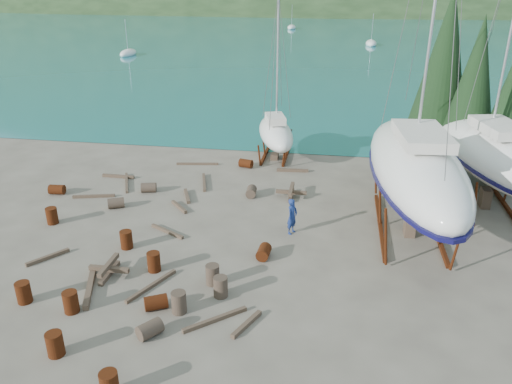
% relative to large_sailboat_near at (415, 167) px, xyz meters
% --- Properties ---
extents(ground, '(600.00, 600.00, 0.00)m').
position_rel_large_sailboat_near_xyz_m(ground, '(-8.45, -4.13, -3.40)').
color(ground, '#564E44').
rests_on(ground, ground).
extents(far_house_left, '(6.60, 5.60, 5.60)m').
position_rel_large_sailboat_near_xyz_m(far_house_left, '(-68.45, 185.87, -0.47)').
color(far_house_left, beige).
rests_on(far_house_left, ground).
extents(far_house_center, '(6.60, 5.60, 5.60)m').
position_rel_large_sailboat_near_xyz_m(far_house_center, '(-28.45, 185.87, -0.47)').
color(far_house_center, beige).
rests_on(far_house_center, ground).
extents(far_house_right, '(6.60, 5.60, 5.60)m').
position_rel_large_sailboat_near_xyz_m(far_house_right, '(21.55, 185.87, -0.47)').
color(far_house_right, beige).
rests_on(far_house_right, ground).
extents(cypress_near_right, '(3.60, 3.60, 10.00)m').
position_rel_large_sailboat_near_xyz_m(cypress_near_right, '(4.05, 7.87, 2.39)').
color(cypress_near_right, black).
rests_on(cypress_near_right, ground).
extents(cypress_mid_right, '(3.06, 3.06, 8.50)m').
position_rel_large_sailboat_near_xyz_m(cypress_mid_right, '(5.55, 5.87, 1.52)').
color(cypress_mid_right, black).
rests_on(cypress_mid_right, ground).
extents(cypress_back_left, '(4.14, 4.14, 11.50)m').
position_rel_large_sailboat_near_xyz_m(cypress_back_left, '(2.55, 9.87, 3.27)').
color(cypress_back_left, black).
rests_on(cypress_back_left, ground).
extents(moored_boat_left, '(2.00, 5.00, 6.05)m').
position_rel_large_sailboat_near_xyz_m(moored_boat_left, '(-38.45, 55.87, -3.01)').
color(moored_boat_left, white).
rests_on(moored_boat_left, ground).
extents(moored_boat_mid, '(2.00, 5.00, 6.05)m').
position_rel_large_sailboat_near_xyz_m(moored_boat_mid, '(1.55, 75.87, -3.01)').
color(moored_boat_mid, white).
rests_on(moored_boat_mid, ground).
extents(moored_boat_far, '(2.00, 5.00, 6.05)m').
position_rel_large_sailboat_near_xyz_m(moored_boat_far, '(-16.45, 105.87, -3.01)').
color(moored_boat_far, white).
rests_on(moored_boat_far, ground).
extents(large_sailboat_near, '(5.10, 13.71, 21.12)m').
position_rel_large_sailboat_near_xyz_m(large_sailboat_near, '(0.00, 0.00, 0.00)').
color(large_sailboat_near, white).
rests_on(large_sailboat_near, ground).
extents(large_sailboat_far, '(5.72, 12.16, 18.51)m').
position_rel_large_sailboat_near_xyz_m(large_sailboat_far, '(4.55, 4.02, -0.37)').
color(large_sailboat_far, white).
rests_on(large_sailboat_far, ground).
extents(small_sailboat_shore, '(4.01, 7.26, 11.09)m').
position_rel_large_sailboat_near_xyz_m(small_sailboat_shore, '(-8.11, 9.85, -1.56)').
color(small_sailboat_shore, white).
rests_on(small_sailboat_shore, ground).
extents(worker, '(0.69, 0.80, 1.85)m').
position_rel_large_sailboat_near_xyz_m(worker, '(-5.82, -1.42, -2.47)').
color(worker, navy).
rests_on(worker, ground).
extents(drum_0, '(0.58, 0.58, 0.88)m').
position_rel_large_sailboat_near_xyz_m(drum_0, '(-15.72, -8.98, -2.96)').
color(drum_0, '#5A290F').
rests_on(drum_0, ground).
extents(drum_1, '(1.00, 1.05, 0.58)m').
position_rel_large_sailboat_near_xyz_m(drum_1, '(-10.07, -10.12, -3.11)').
color(drum_1, '#2D2823').
rests_on(drum_1, ground).
extents(drum_2, '(0.93, 0.65, 0.58)m').
position_rel_large_sailboat_near_xyz_m(drum_2, '(-20.08, 1.19, -3.11)').
color(drum_2, '#5A290F').
rests_on(drum_2, ground).
extents(drum_3, '(0.58, 0.58, 0.88)m').
position_rel_large_sailboat_near_xyz_m(drum_3, '(-12.89, -11.57, -2.96)').
color(drum_3, '#5A290F').
rests_on(drum_3, ground).
extents(drum_4, '(0.99, 0.78, 0.58)m').
position_rel_large_sailboat_near_xyz_m(drum_4, '(-9.82, 7.47, -3.11)').
color(drum_4, '#5A290F').
rests_on(drum_4, ground).
extents(drum_5, '(0.58, 0.58, 0.88)m').
position_rel_large_sailboat_near_xyz_m(drum_5, '(-8.65, -6.50, -2.96)').
color(drum_5, '#2D2823').
rests_on(drum_5, ground).
extents(drum_6, '(0.64, 0.92, 0.58)m').
position_rel_large_sailboat_near_xyz_m(drum_6, '(-6.85, -4.05, -3.11)').
color(drum_6, '#5A290F').
rests_on(drum_6, ground).
extents(drum_7, '(0.58, 0.58, 0.88)m').
position_rel_large_sailboat_near_xyz_m(drum_7, '(-10.29, -12.98, -2.96)').
color(drum_7, '#5A290F').
rests_on(drum_7, ground).
extents(drum_8, '(0.58, 0.58, 0.88)m').
position_rel_large_sailboat_near_xyz_m(drum_8, '(-18.30, -2.42, -2.96)').
color(drum_8, '#5A290F').
rests_on(drum_8, ground).
extents(drum_9, '(0.99, 0.77, 0.58)m').
position_rel_large_sailboat_near_xyz_m(drum_9, '(-14.81, 2.37, -3.11)').
color(drum_9, '#2D2823').
rests_on(drum_9, ground).
extents(drum_10, '(0.58, 0.58, 0.88)m').
position_rel_large_sailboat_near_xyz_m(drum_10, '(-13.56, -9.26, -2.96)').
color(drum_10, '#5A290F').
rests_on(drum_10, ground).
extents(drum_11, '(0.64, 0.92, 0.58)m').
position_rel_large_sailboat_near_xyz_m(drum_11, '(-8.63, 2.77, -3.11)').
color(drum_11, '#2D2823').
rests_on(drum_11, ground).
extents(drum_12, '(1.05, 0.93, 0.58)m').
position_rel_large_sailboat_near_xyz_m(drum_12, '(-10.40, -8.55, -3.11)').
color(drum_12, '#5A290F').
rests_on(drum_12, ground).
extents(drum_13, '(0.58, 0.58, 0.88)m').
position_rel_large_sailboat_near_xyz_m(drum_13, '(-11.44, -5.93, -2.96)').
color(drum_13, '#5A290F').
rests_on(drum_13, ground).
extents(drum_14, '(0.58, 0.58, 0.88)m').
position_rel_large_sailboat_near_xyz_m(drum_14, '(-13.43, -4.22, -2.96)').
color(drum_14, '#5A290F').
rests_on(drum_14, ground).
extents(drum_15, '(1.04, 0.89, 0.58)m').
position_rel_large_sailboat_near_xyz_m(drum_15, '(-15.81, -0.06, -3.11)').
color(drum_15, '#2D2823').
rests_on(drum_15, ground).
extents(drum_16, '(0.58, 0.58, 0.88)m').
position_rel_large_sailboat_near_xyz_m(drum_16, '(-9.46, -8.60, -2.96)').
color(drum_16, '#2D2823').
rests_on(drum_16, ground).
extents(drum_17, '(0.58, 0.58, 0.88)m').
position_rel_large_sailboat_near_xyz_m(drum_17, '(-8.12, -7.32, -2.96)').
color(drum_17, '#2D2823').
rests_on(drum_17, ground).
extents(timber_0, '(2.87, 0.58, 0.14)m').
position_rel_large_sailboat_near_xyz_m(timber_0, '(-13.21, 7.44, -3.32)').
color(timber_0, brown).
rests_on(timber_0, ground).
extents(timber_2, '(2.14, 0.23, 0.19)m').
position_rel_large_sailboat_near_xyz_m(timber_2, '(-17.60, 4.28, -3.30)').
color(timber_2, brown).
rests_on(timber_2, ground).
extents(timber_3, '(1.32, 2.60, 0.15)m').
position_rel_large_sailboat_near_xyz_m(timber_3, '(-11.11, -7.20, -3.32)').
color(timber_3, brown).
rests_on(timber_3, ground).
extents(timber_4, '(1.29, 1.39, 0.17)m').
position_rel_large_sailboat_near_xyz_m(timber_4, '(-12.32, 0.46, -3.31)').
color(timber_4, brown).
rests_on(timber_4, ground).
extents(timber_5, '(2.12, 1.86, 0.16)m').
position_rel_large_sailboat_near_xyz_m(timber_5, '(-7.96, -8.94, -3.31)').
color(timber_5, brown).
rests_on(timber_5, ground).
extents(timber_6, '(2.10, 0.36, 0.19)m').
position_rel_large_sailboat_near_xyz_m(timber_6, '(-6.61, 7.19, -3.30)').
color(timber_6, brown).
rests_on(timber_6, ground).
extents(timber_7, '(0.90, 1.66, 0.17)m').
position_rel_large_sailboat_near_xyz_m(timber_7, '(-6.74, -9.02, -3.31)').
color(timber_7, brown).
rests_on(timber_7, ground).
extents(timber_8, '(0.89, 1.81, 0.19)m').
position_rel_large_sailboat_near_xyz_m(timber_8, '(-12.32, 1.95, -3.30)').
color(timber_8, brown).
rests_on(timber_8, ground).
extents(timber_10, '(0.93, 2.68, 0.16)m').
position_rel_large_sailboat_near_xyz_m(timber_10, '(-11.89, 4.23, -3.31)').
color(timber_10, brown).
rests_on(timber_10, ground).
extents(timber_11, '(2.02, 1.22, 0.15)m').
position_rel_large_sailboat_near_xyz_m(timber_11, '(-12.03, -2.45, -3.32)').
color(timber_11, brown).
rests_on(timber_11, ground).
extents(timber_12, '(1.33, 1.72, 0.17)m').
position_rel_large_sailboat_near_xyz_m(timber_12, '(-16.61, -5.79, -3.31)').
color(timber_12, brown).
rests_on(timber_12, ground).
extents(timber_15, '(1.38, 2.96, 0.15)m').
position_rel_large_sailboat_near_xyz_m(timber_15, '(-16.66, 3.40, -3.32)').
color(timber_15, brown).
rests_on(timber_15, ground).
extents(timber_16, '(1.27, 2.97, 0.23)m').
position_rel_large_sailboat_near_xyz_m(timber_16, '(-13.59, -7.71, -3.28)').
color(timber_16, brown).
rests_on(timber_16, ground).
extents(timber_17, '(2.38, 0.76, 0.16)m').
position_rel_large_sailboat_near_xyz_m(timber_17, '(-17.72, 1.07, -3.31)').
color(timber_17, brown).
rests_on(timber_17, ground).
extents(timber_pile_fore, '(1.80, 1.80, 0.60)m').
position_rel_large_sailboat_near_xyz_m(timber_pile_fore, '(-13.24, -6.60, -3.10)').
color(timber_pile_fore, brown).
rests_on(timber_pile_fore, ground).
extents(timber_pile_aft, '(1.80, 1.80, 0.60)m').
position_rel_large_sailboat_near_xyz_m(timber_pile_aft, '(-6.29, 3.05, -3.10)').
color(timber_pile_aft, brown).
rests_on(timber_pile_aft, ground).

